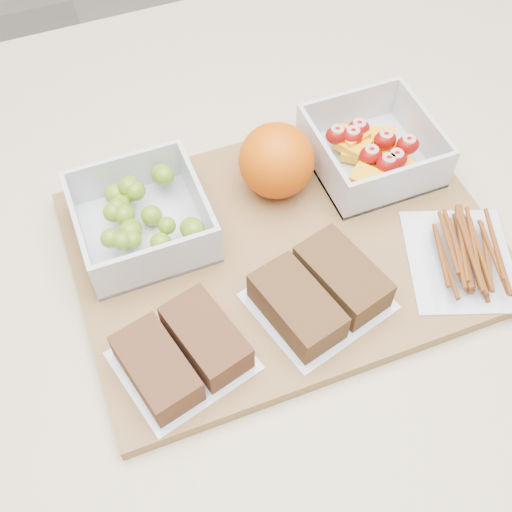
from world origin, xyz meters
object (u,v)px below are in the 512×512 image
object	(u,v)px
sandwich_bag_center	(320,292)
pretzel_bag	(463,253)
grape_container	(143,218)
fruit_container	(372,150)
cutting_board	(285,248)
orange	(277,161)
sandwich_bag_left	(182,353)

from	to	relation	value
sandwich_bag_center	pretzel_bag	distance (m)	0.15
grape_container	fruit_container	xyz separation A→B (m)	(0.26, 0.00, -0.00)
pretzel_bag	cutting_board	bearing A→B (deg)	151.59
grape_container	fruit_container	distance (m)	0.26
orange	sandwich_bag_center	distance (m)	0.15
sandwich_bag_left	sandwich_bag_center	bearing A→B (deg)	4.98
fruit_container	pretzel_bag	distance (m)	0.15
sandwich_bag_left	sandwich_bag_center	distance (m)	0.14
sandwich_bag_left	grape_container	bearing A→B (deg)	86.61
fruit_container	sandwich_bag_left	world-z (taller)	fruit_container
grape_container	orange	distance (m)	0.15
fruit_container	sandwich_bag_left	distance (m)	0.31
cutting_board	grape_container	distance (m)	0.15
sandwich_bag_left	sandwich_bag_center	size ratio (longest dim) A/B	0.93
sandwich_bag_left	pretzel_bag	bearing A→B (deg)	0.77
fruit_container	sandwich_bag_center	xyz separation A→B (m)	(-0.13, -0.14, -0.00)
cutting_board	pretzel_bag	bearing A→B (deg)	-27.92
grape_container	fruit_container	size ratio (longest dim) A/B	1.00
cutting_board	sandwich_bag_center	xyz separation A→B (m)	(0.00, -0.07, 0.03)
grape_container	sandwich_bag_center	size ratio (longest dim) A/B	0.90
orange	sandwich_bag_center	bearing A→B (deg)	-96.79
fruit_container	sandwich_bag_left	size ratio (longest dim) A/B	0.96
sandwich_bag_left	orange	bearing A→B (deg)	45.87
cutting_board	orange	distance (m)	0.09
sandwich_bag_left	pretzel_bag	xyz separation A→B (m)	(0.29, 0.00, -0.00)
sandwich_bag_left	pretzel_bag	world-z (taller)	sandwich_bag_left
fruit_container	orange	world-z (taller)	orange
cutting_board	pretzel_bag	xyz separation A→B (m)	(0.15, -0.08, 0.02)
grape_container	fruit_container	bearing A→B (deg)	0.07
cutting_board	grape_container	xyz separation A→B (m)	(-0.13, 0.07, 0.03)
sandwich_bag_center	cutting_board	bearing A→B (deg)	91.63
pretzel_bag	orange	bearing A→B (deg)	130.25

